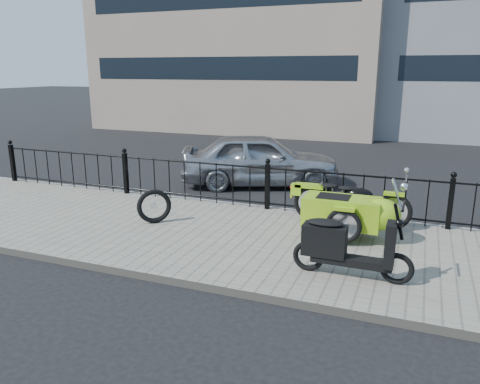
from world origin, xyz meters
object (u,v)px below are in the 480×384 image
at_px(scooter, 344,246).
at_px(spare_tire, 154,206).
at_px(motorcycle_sidecar, 353,210).
at_px(sedan_car, 260,159).

xyz_separation_m(scooter, spare_tire, (-3.73, 1.07, -0.11)).
distance_m(motorcycle_sidecar, spare_tire, 3.68).
height_order(scooter, sedan_car, sedan_car).
distance_m(scooter, sedan_car, 5.92).
bearing_deg(spare_tire, motorcycle_sidecar, 10.05).
bearing_deg(scooter, spare_tire, 163.96).
xyz_separation_m(scooter, sedan_car, (-3.00, 5.10, 0.13)).
relative_size(scooter, sedan_car, 0.42).
bearing_deg(scooter, sedan_car, 120.43).
distance_m(motorcycle_sidecar, scooter, 1.72).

